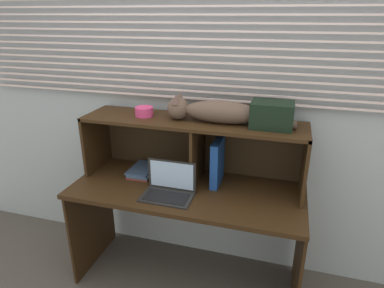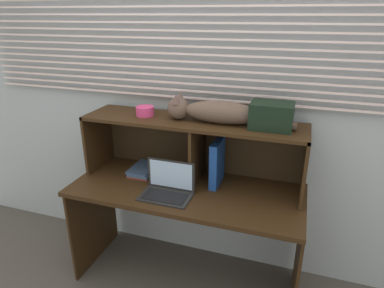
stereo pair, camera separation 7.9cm
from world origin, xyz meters
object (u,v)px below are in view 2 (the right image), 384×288
(small_basket, at_px, (145,111))
(binder_upright, at_px, (217,163))
(laptop, at_px, (168,188))
(cat, at_px, (214,112))
(book_stack, at_px, (144,170))
(storage_box, at_px, (272,116))

(small_basket, bearing_deg, binder_upright, 0.00)
(laptop, bearing_deg, small_basket, 136.20)
(cat, height_order, book_stack, cat)
(laptop, distance_m, storage_box, 0.79)
(laptop, xyz_separation_m, small_basket, (-0.25, 0.24, 0.42))
(cat, bearing_deg, small_basket, -180.00)
(storage_box, bearing_deg, laptop, -157.38)
(laptop, distance_m, book_stack, 0.38)
(binder_upright, bearing_deg, storage_box, 0.00)
(cat, distance_m, book_stack, 0.71)
(cat, relative_size, book_stack, 3.13)
(binder_upright, relative_size, small_basket, 2.57)
(laptop, xyz_separation_m, storage_box, (0.58, 0.24, 0.46))
(laptop, relative_size, small_basket, 2.66)
(laptop, xyz_separation_m, binder_upright, (0.26, 0.24, 0.11))
(laptop, bearing_deg, book_stack, 139.68)
(binder_upright, relative_size, book_stack, 1.19)
(book_stack, distance_m, small_basket, 0.45)
(cat, relative_size, laptop, 2.54)
(small_basket, bearing_deg, storage_box, 0.00)
(book_stack, bearing_deg, small_basket, 2.34)
(binder_upright, xyz_separation_m, small_basket, (-0.51, 0.00, 0.31))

